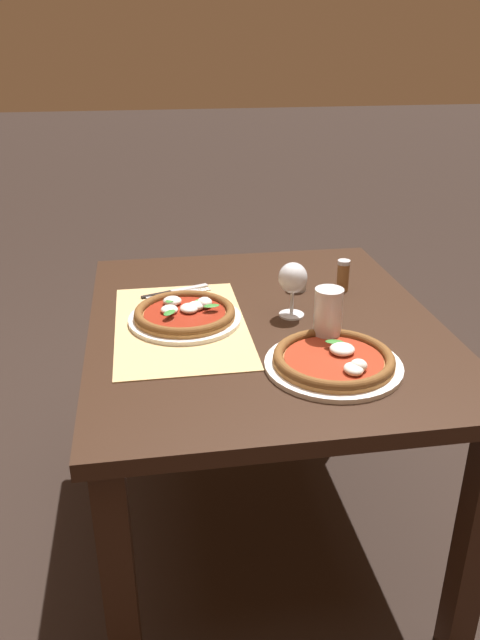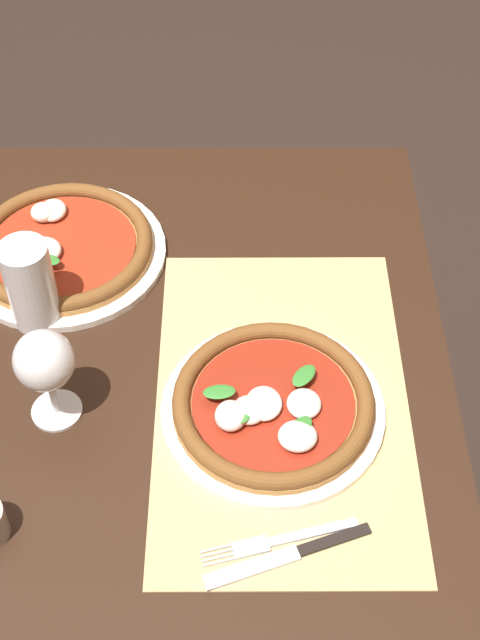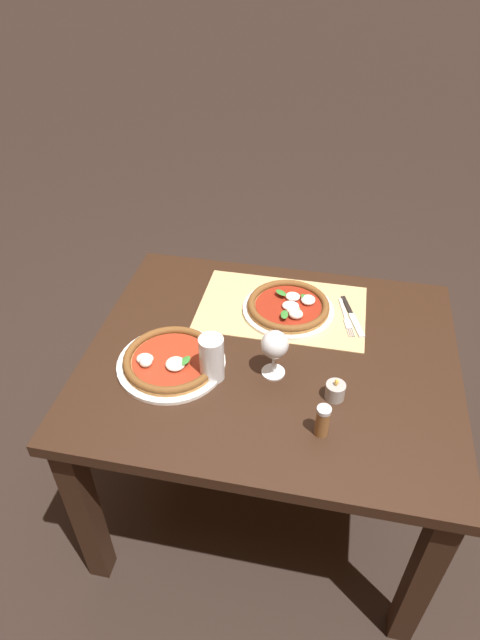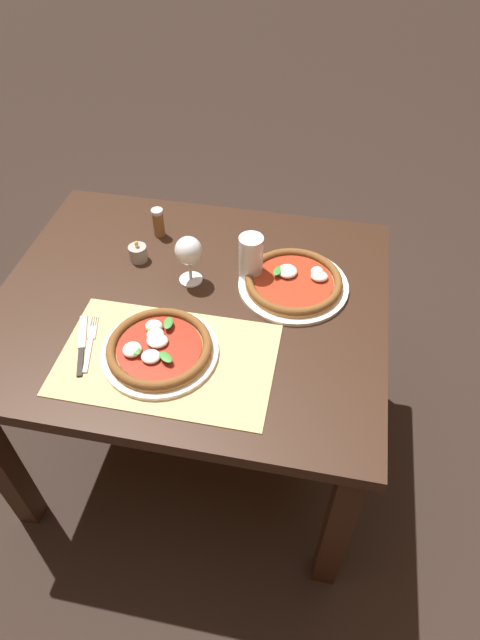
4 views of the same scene
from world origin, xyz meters
name	(u,v)px [view 3 (image 3 of 4)]	position (x,y,z in m)	size (l,w,h in m)	color
ground_plane	(265,490)	(0.00, 0.00, 0.00)	(24.00, 24.00, 0.00)	black
dining_table	(270,378)	(0.00, 0.00, 0.63)	(1.13, 0.95, 0.74)	black
paper_placemat	(281,308)	(0.00, -0.23, 0.74)	(0.56, 0.35, 0.00)	tan
pizza_near	(289,307)	(-0.02, -0.21, 0.76)	(0.31, 0.31, 0.05)	white
pizza_far	(171,360)	(0.29, 0.11, 0.76)	(0.33, 0.33, 0.05)	white
wine_glass	(275,346)	(-0.02, 0.08, 0.85)	(0.08, 0.08, 0.16)	silver
pint_glass	(212,359)	(0.16, 0.13, 0.81)	(0.07, 0.07, 0.15)	silver
fork	(346,317)	(-0.22, -0.22, 0.75)	(0.07, 0.20, 0.00)	#B7B7BC
knife	(352,316)	(-0.24, -0.23, 0.75)	(0.09, 0.21, 0.01)	black
votive_candle	(335,391)	(-0.20, 0.14, 0.76)	(0.06, 0.06, 0.07)	gray
pepper_shaker	(323,421)	(-0.17, 0.28, 0.79)	(0.04, 0.04, 0.10)	brown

